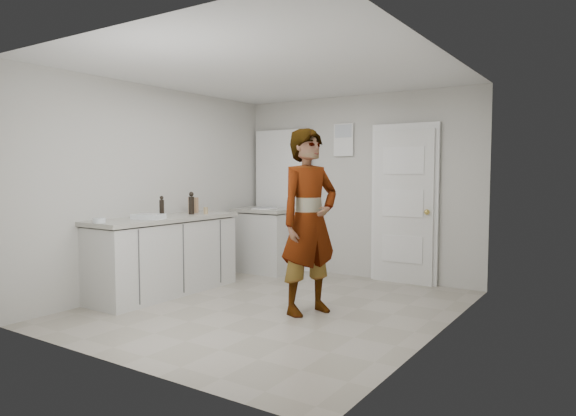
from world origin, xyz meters
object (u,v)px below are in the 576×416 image
Objects in this scene: oil_cruet_b at (162,207)px; baking_dish at (148,217)px; spice_jar at (206,211)px; egg_bowl at (99,220)px; person at (309,221)px; oil_cruet_a at (191,204)px; cake_mix_box at (193,205)px.

baking_dish is (0.07, -0.27, -0.09)m from oil_cruet_b.
spice_jar reaches higher than egg_bowl.
person is 14.43× the size of egg_bowl.
egg_bowl is at bearing -91.70° from oil_cruet_a.
cake_mix_box reaches higher than baking_dish.
oil_cruet_a is at bearing 88.30° from egg_bowl.
person is at bearing 16.79° from baking_dish.
cake_mix_box is 2.32× the size of spice_jar.
oil_cruet_b is at bearing 89.26° from egg_bowl.
person is 1.88m from oil_cruet_b.
oil_cruet_a is (-1.83, 0.19, 0.11)m from person.
cake_mix_box is at bearing 94.32° from egg_bowl.
cake_mix_box is at bearing 102.06° from baking_dish.
baking_dish is (-0.07, -0.87, -0.02)m from spice_jar.
oil_cruet_b is at bearing -103.43° from spice_jar.
oil_cruet_a is (-0.12, -0.13, 0.09)m from spice_jar.
spice_jar is 0.87m from baking_dish.
oil_cruet_b is (-0.03, -0.47, -0.02)m from oil_cruet_a.
oil_cruet_b is 0.86m from egg_bowl.
person is at bearing 31.06° from egg_bowl.
baking_dish is (0.04, -0.73, -0.11)m from oil_cruet_a.
oil_cruet_b is (0.13, -0.66, 0.02)m from cake_mix_box.
person is 1.75m from spice_jar.
egg_bowl is (0.11, -1.51, -0.07)m from cake_mix_box.
egg_bowl is (-1.87, -1.13, 0.00)m from person.
oil_cruet_a is at bearing 86.54° from oil_cruet_b.
person reaches higher than oil_cruet_a.
oil_cruet_b reaches higher than cake_mix_box.
baking_dish is (0.20, -0.92, -0.07)m from cake_mix_box.
spice_jar is at bearing 99.74° from person.
person reaches higher than egg_bowl.
cake_mix_box is at bearing 167.76° from spice_jar.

